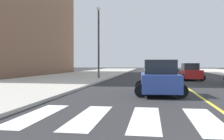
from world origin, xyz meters
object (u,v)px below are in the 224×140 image
object	(u,v)px
car_gray_fifth	(173,68)
car_red_sixth	(190,72)
car_white_fourth	(154,68)
street_lamp	(99,36)
car_blue_second	(159,78)

from	to	relation	value
car_gray_fifth	car_red_sixth	xyz separation A→B (m)	(-0.46, -27.70, 0.04)
car_white_fourth	street_lamp	size ratio (longest dim) A/B	0.50
car_blue_second	car_white_fourth	size ratio (longest dim) A/B	1.12
street_lamp	car_white_fourth	bearing A→B (deg)	75.58
car_blue_second	car_white_fourth	xyz separation A→B (m)	(0.16, 38.05, -0.09)
car_white_fourth	street_lamp	xyz separation A→B (m)	(-6.35, -24.69, 3.95)
car_gray_fifth	car_red_sixth	world-z (taller)	car_red_sixth
car_red_sixth	street_lamp	bearing A→B (deg)	-1.97
street_lamp	car_red_sixth	bearing A→B (deg)	0.08
car_white_fourth	car_gray_fifth	xyz separation A→B (m)	(3.94, 3.02, -0.02)
car_red_sixth	street_lamp	size ratio (longest dim) A/B	0.51
car_white_fourth	street_lamp	bearing A→B (deg)	-101.93
car_gray_fifth	car_red_sixth	bearing A→B (deg)	90.12
car_red_sixth	street_lamp	distance (m)	10.58
car_white_fourth	car_red_sixth	bearing A→B (deg)	-79.49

